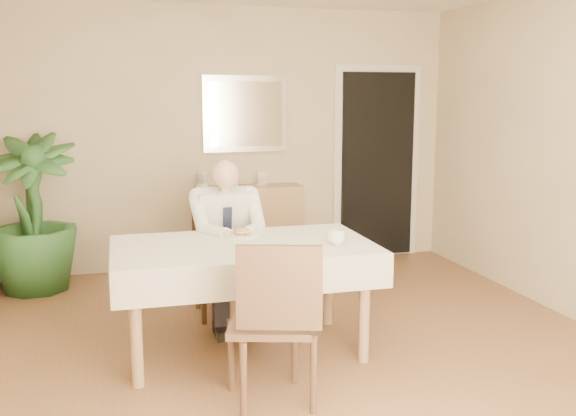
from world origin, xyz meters
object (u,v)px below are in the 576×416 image
object	(u,v)px
coffee_mug	(336,237)
sideboard	(250,227)
seated_man	(228,235)
dining_table	(243,256)
chair_near	(274,315)
chair_far	(222,246)
potted_palm	(32,213)

from	to	relation	value
coffee_mug	sideboard	size ratio (longest dim) A/B	0.12
seated_man	sideboard	bearing A→B (deg)	72.84
dining_table	seated_man	world-z (taller)	seated_man
dining_table	coffee_mug	size ratio (longest dim) A/B	13.98
seated_man	sideboard	size ratio (longest dim) A/B	1.19
chair_near	dining_table	bearing A→B (deg)	106.40
chair_far	potted_palm	bearing A→B (deg)	152.93
chair_near	seated_man	distance (m)	1.45
chair_far	seated_man	bearing A→B (deg)	-84.12
dining_table	sideboard	distance (m)	2.21
chair_far	sideboard	xyz separation A→B (m)	(0.48, 1.25, -0.12)
coffee_mug	potted_palm	size ratio (longest dim) A/B	0.09
chair_near	potted_palm	size ratio (longest dim) A/B	0.68
chair_near	seated_man	world-z (taller)	seated_man
coffee_mug	sideboard	xyz separation A→B (m)	(-0.11, 2.31, -0.38)
dining_table	potted_palm	world-z (taller)	potted_palm
seated_man	potted_palm	bearing A→B (deg)	139.99
chair_far	chair_near	world-z (taller)	chair_near
dining_table	potted_palm	bearing A→B (deg)	129.19
sideboard	seated_man	bearing A→B (deg)	-105.91
potted_palm	seated_man	bearing A→B (deg)	-40.01
chair_far	chair_near	xyz separation A→B (m)	(0.00, -1.73, 0.00)
chair_far	seated_man	world-z (taller)	seated_man
potted_palm	coffee_mug	bearing A→B (deg)	-44.01
seated_man	sideboard	xyz separation A→B (m)	(0.48, 1.55, -0.27)
dining_table	chair_far	xyz separation A→B (m)	(0.00, 0.89, -0.13)
dining_table	chair_far	size ratio (longest dim) A/B	1.80
seated_man	sideboard	distance (m)	1.64
dining_table	seated_man	xyz separation A→B (m)	(0.00, 0.59, 0.02)
seated_man	chair_near	bearing A→B (deg)	-89.88
chair_near	seated_man	size ratio (longest dim) A/B	0.77
coffee_mug	sideboard	world-z (taller)	coffee_mug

